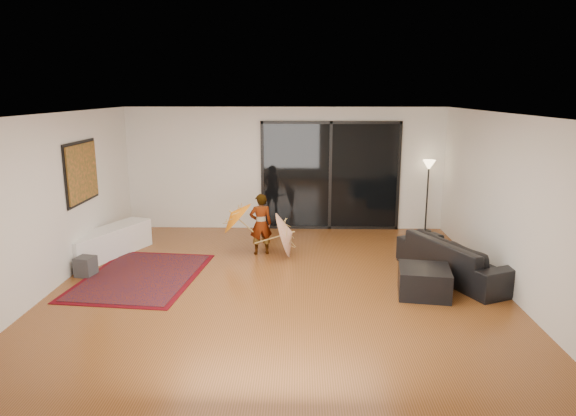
{
  "coord_description": "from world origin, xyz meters",
  "views": [
    {
      "loc": [
        0.33,
        -7.74,
        3.02
      ],
      "look_at": [
        0.13,
        0.69,
        1.1
      ],
      "focal_mm": 32.0,
      "sensor_mm": 36.0,
      "label": 1
    }
  ],
  "objects_px": {
    "sofa": "(457,258)",
    "child": "(261,224)",
    "media_console": "(108,243)",
    "ottoman": "(424,281)"
  },
  "relations": [
    {
      "from": "media_console",
      "to": "child",
      "type": "relative_size",
      "value": 1.64
    },
    {
      "from": "ottoman",
      "to": "child",
      "type": "bearing_deg",
      "value": 143.04
    },
    {
      "from": "sofa",
      "to": "ottoman",
      "type": "xyz_separation_m",
      "value": [
        -0.73,
        -0.8,
        -0.11
      ]
    },
    {
      "from": "media_console",
      "to": "sofa",
      "type": "bearing_deg",
      "value": 14.58
    },
    {
      "from": "media_console",
      "to": "child",
      "type": "xyz_separation_m",
      "value": [
        2.85,
        0.23,
        0.32
      ]
    },
    {
      "from": "media_console",
      "to": "sofa",
      "type": "distance_m",
      "value": 6.27
    },
    {
      "from": "media_console",
      "to": "ottoman",
      "type": "relative_size",
      "value": 2.55
    },
    {
      "from": "sofa",
      "to": "child",
      "type": "height_order",
      "value": "child"
    },
    {
      "from": "ottoman",
      "to": "media_console",
      "type": "bearing_deg",
      "value": 162.32
    },
    {
      "from": "child",
      "to": "sofa",
      "type": "bearing_deg",
      "value": 146.77
    }
  ]
}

